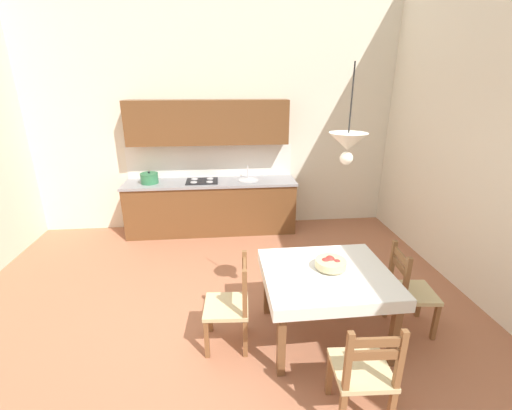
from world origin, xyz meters
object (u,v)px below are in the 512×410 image
at_px(dining_chair_window_side, 409,291).
at_px(dining_table, 326,283).
at_px(kitchen_cabinetry, 210,183).
at_px(dining_chair_camera_side, 363,372).
at_px(pendant_lamp, 348,143).
at_px(dining_chair_tv_side, 231,305).
at_px(fruit_bowl, 331,263).

bearing_deg(dining_chair_window_side, dining_table, -177.54).
xyz_separation_m(kitchen_cabinetry, dining_chair_camera_side, (1.20, -3.73, -0.41)).
distance_m(dining_chair_camera_side, pendant_lamp, 1.78).
relative_size(dining_chair_camera_side, pendant_lamp, 1.16).
relative_size(dining_chair_tv_side, fruit_bowl, 3.10).
distance_m(dining_chair_tv_side, dining_chair_window_side, 1.83).
relative_size(dining_table, dining_chair_camera_side, 1.32).
height_order(dining_chair_tv_side, fruit_bowl, dining_chair_tv_side).
xyz_separation_m(dining_chair_window_side, dining_chair_camera_side, (-0.88, -0.95, 0.00)).
bearing_deg(dining_chair_camera_side, dining_chair_tv_side, 136.57).
bearing_deg(dining_table, dining_chair_tv_side, -179.22).
bearing_deg(dining_chair_tv_side, dining_chair_window_side, 1.61).
height_order(kitchen_cabinetry, dining_table, kitchen_cabinetry).
bearing_deg(kitchen_cabinetry, dining_chair_camera_side, -72.10).
distance_m(dining_chair_tv_side, pendant_lamp, 1.85).
relative_size(kitchen_cabinetry, dining_chair_window_side, 3.06).
height_order(dining_chair_tv_side, dining_chair_window_side, same).
relative_size(dining_chair_tv_side, dining_chair_camera_side, 1.00).
bearing_deg(fruit_bowl, dining_chair_camera_side, -91.36).
bearing_deg(dining_chair_tv_side, fruit_bowl, 3.55).
relative_size(kitchen_cabinetry, dining_chair_camera_side, 3.06).
distance_m(dining_table, dining_chair_tv_side, 0.95).
distance_m(fruit_bowl, pendant_lamp, 1.19).
bearing_deg(dining_table, pendant_lamp, -39.28).
bearing_deg(pendant_lamp, dining_chair_camera_side, -93.02).
distance_m(kitchen_cabinetry, dining_chair_tv_side, 2.86).
distance_m(dining_table, dining_chair_window_side, 0.92).
height_order(kitchen_cabinetry, dining_chair_camera_side, kitchen_cabinetry).
height_order(dining_chair_camera_side, pendant_lamp, pendant_lamp).
height_order(dining_chair_window_side, fruit_bowl, dining_chair_window_side).
height_order(kitchen_cabinetry, fruit_bowl, kitchen_cabinetry).
height_order(dining_chair_tv_side, pendant_lamp, pendant_lamp).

